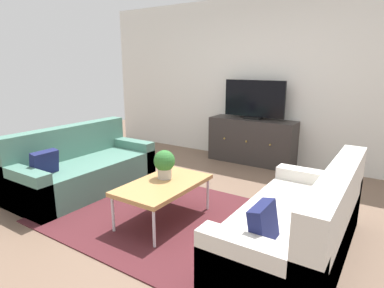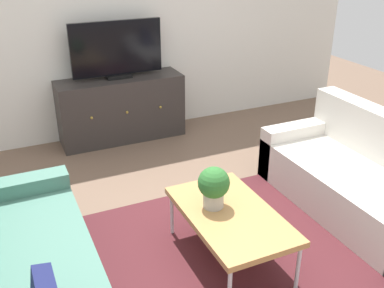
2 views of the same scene
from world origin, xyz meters
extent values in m
plane|color=brown|center=(0.00, 0.00, 0.00)|extent=(10.00, 10.00, 0.00)
cube|color=silver|center=(0.00, 2.55, 1.35)|extent=(6.40, 0.12, 2.70)
cube|color=#4C1E23|center=(0.00, -0.15, 0.01)|extent=(2.50, 1.90, 0.01)
cube|color=#4C7A6B|center=(-1.35, -0.10, 0.20)|extent=(0.84, 1.83, 0.40)
cube|color=#4C7A6B|center=(-1.35, 0.72, 0.26)|extent=(0.84, 0.18, 0.52)
cube|color=silver|center=(1.35, -0.10, 0.20)|extent=(0.84, 1.83, 0.40)
cube|color=silver|center=(1.35, 0.72, 0.26)|extent=(0.84, 0.18, 0.52)
cube|color=#B7844C|center=(0.03, -0.21, 0.40)|extent=(0.60, 1.02, 0.04)
cylinder|color=silver|center=(0.29, -0.68, 0.19)|extent=(0.03, 0.03, 0.38)
cylinder|color=silver|center=(-0.23, 0.26, 0.19)|extent=(0.03, 0.03, 0.38)
cylinder|color=silver|center=(0.29, 0.26, 0.19)|extent=(0.03, 0.03, 0.38)
cylinder|color=#B7B2A8|center=(-0.05, -0.09, 0.48)|extent=(0.15, 0.15, 0.11)
sphere|color=#2D6B2D|center=(-0.05, -0.09, 0.62)|extent=(0.23, 0.23, 0.23)
cube|color=#332D2B|center=(-0.04, 2.27, 0.37)|extent=(1.43, 0.44, 0.74)
sphere|color=#B79338|center=(-0.44, 2.04, 0.41)|extent=(0.03, 0.03, 0.03)
sphere|color=#B79338|center=(-0.04, 2.04, 0.41)|extent=(0.03, 0.03, 0.03)
sphere|color=#B79338|center=(0.36, 2.04, 0.41)|extent=(0.03, 0.03, 0.03)
cube|color=black|center=(-0.04, 2.29, 0.76)|extent=(0.28, 0.16, 0.04)
cube|color=black|center=(-0.04, 2.29, 1.08)|extent=(1.03, 0.04, 0.60)
camera|label=1|loc=(2.00, -2.67, 1.61)|focal=30.06mm
camera|label=2|loc=(-1.33, -2.51, 2.20)|focal=41.69mm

